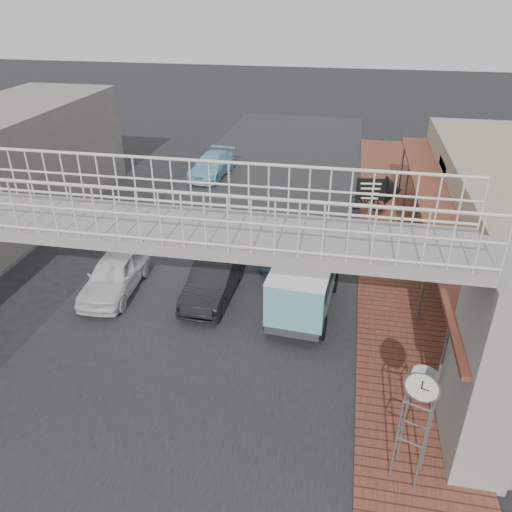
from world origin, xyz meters
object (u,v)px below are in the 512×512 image
at_px(dark_sedan, 214,279).
at_px(angkot_curb, 300,238).
at_px(white_hatchback, 115,274).
at_px(motorcycle_far, 367,200).
at_px(arrow_sign, 391,191).
at_px(street_clock, 422,389).
at_px(angkot_van, 304,278).
at_px(angkot_far, 212,165).
at_px(motorcycle_near, 380,228).

height_order(dark_sedan, angkot_curb, angkot_curb).
relative_size(white_hatchback, angkot_curb, 0.75).
distance_m(angkot_curb, motorcycle_far, 5.53).
height_order(dark_sedan, arrow_sign, arrow_sign).
bearing_deg(street_clock, angkot_curb, 128.70).
bearing_deg(white_hatchback, angkot_van, -3.38).
distance_m(angkot_curb, arrow_sign, 4.00).
height_order(angkot_far, arrow_sign, arrow_sign).
xyz_separation_m(dark_sedan, motorcycle_near, (5.81, 5.46, -0.04)).
xyz_separation_m(white_hatchback, street_clock, (9.65, -6.07, 1.90)).
bearing_deg(angkot_far, arrow_sign, -33.96).
bearing_deg(motorcycle_near, angkot_far, 58.87).
bearing_deg(angkot_curb, street_clock, 113.11).
height_order(white_hatchback, arrow_sign, arrow_sign).
height_order(dark_sedan, angkot_van, angkot_van).
height_order(angkot_curb, street_clock, street_clock).
relative_size(angkot_van, arrow_sign, 1.37).
distance_m(motorcycle_near, motorcycle_far, 3.12).
distance_m(angkot_van, motorcycle_near, 6.43).
xyz_separation_m(motorcycle_far, street_clock, (0.81, -14.96, 1.93)).
distance_m(white_hatchback, angkot_van, 6.75).
relative_size(dark_sedan, motorcycle_near, 2.04).
xyz_separation_m(white_hatchback, angkot_van, (6.72, -0.02, 0.61)).
distance_m(dark_sedan, angkot_far, 12.87).
relative_size(motorcycle_far, arrow_sign, 0.59).
xyz_separation_m(angkot_curb, motorcycle_far, (2.69, 4.83, -0.08)).
bearing_deg(street_clock, motorcycle_near, 111.12).
distance_m(angkot_curb, street_clock, 10.88).
relative_size(angkot_van, motorcycle_near, 2.18).
relative_size(angkot_curb, street_clock, 1.75).
relative_size(motorcycle_near, street_clock, 0.65).
height_order(dark_sedan, motorcycle_near, dark_sedan).
relative_size(angkot_curb, motorcycle_near, 2.70).
relative_size(street_clock, arrow_sign, 0.97).
relative_size(angkot_curb, angkot_far, 1.21).
height_order(motorcycle_near, arrow_sign, arrow_sign).
bearing_deg(dark_sedan, angkot_curb, 56.72).
bearing_deg(motorcycle_far, white_hatchback, 138.53).
xyz_separation_m(motorcycle_near, street_clock, (0.30, -11.88, 1.96)).
distance_m(angkot_curb, angkot_van, 4.16).
bearing_deg(arrow_sign, motorcycle_far, 93.65).
bearing_deg(angkot_van, dark_sedan, 177.57).
bearing_deg(angkot_far, white_hatchback, -85.31).
xyz_separation_m(dark_sedan, motorcycle_far, (5.30, 8.54, -0.01)).
distance_m(white_hatchback, motorcycle_far, 12.54).
bearing_deg(dark_sedan, angkot_van, -4.82).
relative_size(motorcycle_near, arrow_sign, 0.63).
height_order(white_hatchback, angkot_far, white_hatchback).
xyz_separation_m(dark_sedan, angkot_van, (3.18, -0.37, 0.62)).
xyz_separation_m(angkot_van, arrow_sign, (2.82, 5.11, 1.31)).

